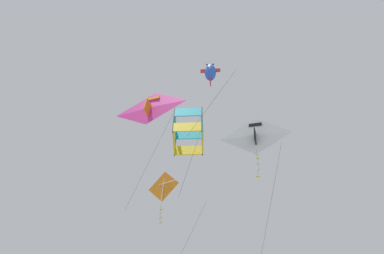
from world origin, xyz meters
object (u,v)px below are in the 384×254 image
object	(u,v)px
kite_diamond_near_left	(164,187)
kite_delta_mid_left	(256,136)
kite_delta_upper_right	(150,108)
kite_box_near_right	(188,131)
kite_fish_low_drifter	(210,73)

from	to	relation	value
kite_diamond_near_left	kite_delta_mid_left	size ratio (longest dim) A/B	0.95
kite_delta_upper_right	kite_box_near_right	bearing A→B (deg)	137.82
kite_delta_upper_right	kite_fish_low_drifter	bearing A→B (deg)	148.78
kite_diamond_near_left	kite_delta_mid_left	distance (m)	6.20
kite_diamond_near_left	kite_fish_low_drifter	world-z (taller)	kite_fish_low_drifter
kite_diamond_near_left	kite_delta_mid_left	xyz separation A→B (m)	(3.57, 4.86, 1.47)
kite_diamond_near_left	kite_delta_upper_right	bearing A→B (deg)	21.28
kite_delta_upper_right	kite_delta_mid_left	bearing A→B (deg)	173.69
kite_box_near_right	kite_fish_low_drifter	xyz separation A→B (m)	(-0.20, 1.17, 3.76)
kite_delta_upper_right	kite_fish_low_drifter	size ratio (longest dim) A/B	1.59
kite_diamond_near_left	kite_box_near_right	xyz separation A→B (m)	(5.25, 1.21, 0.69)
kite_delta_mid_left	kite_delta_upper_right	bearing A→B (deg)	-14.90
kite_box_near_right	kite_delta_mid_left	distance (m)	4.09
kite_delta_upper_right	kite_delta_mid_left	size ratio (longest dim) A/B	0.91
kite_diamond_near_left	kite_box_near_right	size ratio (longest dim) A/B	1.72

